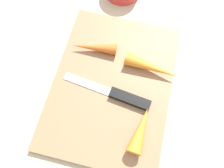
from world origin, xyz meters
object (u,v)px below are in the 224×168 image
Objects in this scene: cutting_board at (112,85)px; knife at (124,97)px; carrot_medium at (94,48)px; carrot_shortest at (141,130)px; carrot_longest at (151,67)px.

knife reaches higher than cutting_board.
carrot_medium is (0.07, 0.06, 0.02)m from cutting_board.
carrot_shortest is at bearing 123.82° from carrot_medium.
carrot_longest reaches higher than carrot_medium.
cutting_board is 3.46× the size of carrot_medium.
knife is 0.09m from carrot_longest.
cutting_board is 1.79× the size of knife.
carrot_medium reaches higher than cutting_board.
carrot_shortest reaches higher than knife.
carrot_medium is at bearing -179.93° from carrot_longest.
carrot_longest is at bearing 8.26° from carrot_shortest.
carrot_longest is (0.08, -0.04, 0.01)m from knife.
carrot_longest is 0.14m from carrot_medium.
carrot_medium is (0.10, 0.09, 0.01)m from knife.
knife is 1.66× the size of carrot_longest.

